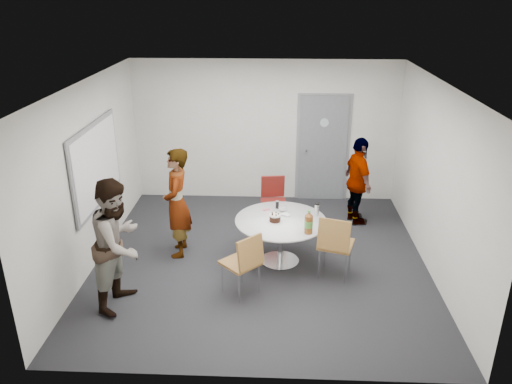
{
  "coord_description": "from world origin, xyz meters",
  "views": [
    {
      "loc": [
        0.22,
        -6.7,
        3.91
      ],
      "look_at": [
        -0.08,
        0.25,
        1.03
      ],
      "focal_mm": 35.0,
      "sensor_mm": 36.0,
      "label": 1
    }
  ],
  "objects_px": {
    "chair_far": "(273,197)",
    "person_right": "(358,181)",
    "whiteboard": "(97,165)",
    "chair_near_left": "(245,259)",
    "person_left": "(118,244)",
    "table": "(283,226)",
    "person_main": "(177,203)",
    "door": "(323,149)",
    "chair_near_right": "(335,241)"
  },
  "relations": [
    {
      "from": "door",
      "to": "whiteboard",
      "type": "xyz_separation_m",
      "value": [
        -3.56,
        -2.28,
        0.42
      ]
    },
    {
      "from": "chair_far",
      "to": "person_right",
      "type": "xyz_separation_m",
      "value": [
        1.46,
        0.17,
        0.24
      ]
    },
    {
      "from": "table",
      "to": "person_right",
      "type": "relative_size",
      "value": 0.87
    },
    {
      "from": "whiteboard",
      "to": "person_right",
      "type": "distance_m",
      "value": 4.32
    },
    {
      "from": "table",
      "to": "person_left",
      "type": "distance_m",
      "value": 2.4
    },
    {
      "from": "table",
      "to": "person_main",
      "type": "height_order",
      "value": "person_main"
    },
    {
      "from": "whiteboard",
      "to": "chair_near_left",
      "type": "relative_size",
      "value": 2.07
    },
    {
      "from": "chair_near_left",
      "to": "person_right",
      "type": "relative_size",
      "value": 0.59
    },
    {
      "from": "whiteboard",
      "to": "person_left",
      "type": "height_order",
      "value": "whiteboard"
    },
    {
      "from": "chair_far",
      "to": "person_right",
      "type": "distance_m",
      "value": 1.49
    },
    {
      "from": "chair_near_left",
      "to": "chair_near_right",
      "type": "bearing_deg",
      "value": -23.16
    },
    {
      "from": "person_main",
      "to": "door",
      "type": "bearing_deg",
      "value": 129.51
    },
    {
      "from": "person_right",
      "to": "whiteboard",
      "type": "bearing_deg",
      "value": 91.32
    },
    {
      "from": "chair_near_right",
      "to": "whiteboard",
      "type": "bearing_deg",
      "value": -173.31
    },
    {
      "from": "table",
      "to": "person_main",
      "type": "relative_size",
      "value": 0.79
    },
    {
      "from": "person_main",
      "to": "person_right",
      "type": "bearing_deg",
      "value": 108.32
    },
    {
      "from": "chair_far",
      "to": "person_left",
      "type": "distance_m",
      "value": 3.12
    },
    {
      "from": "whiteboard",
      "to": "person_main",
      "type": "relative_size",
      "value": 1.11
    },
    {
      "from": "door",
      "to": "chair_far",
      "type": "distance_m",
      "value": 1.63
    },
    {
      "from": "door",
      "to": "person_main",
      "type": "bearing_deg",
      "value": -135.88
    },
    {
      "from": "person_main",
      "to": "person_left",
      "type": "xyz_separation_m",
      "value": [
        -0.49,
        -1.35,
        0.02
      ]
    },
    {
      "from": "table",
      "to": "person_right",
      "type": "distance_m",
      "value": 1.96
    },
    {
      "from": "chair_near_right",
      "to": "person_left",
      "type": "xyz_separation_m",
      "value": [
        -2.83,
        -0.71,
        0.28
      ]
    },
    {
      "from": "person_left",
      "to": "person_right",
      "type": "bearing_deg",
      "value": -40.8
    },
    {
      "from": "table",
      "to": "chair_near_right",
      "type": "xyz_separation_m",
      "value": [
        0.73,
        -0.42,
        -0.02
      ]
    },
    {
      "from": "chair_near_right",
      "to": "person_main",
      "type": "height_order",
      "value": "person_main"
    },
    {
      "from": "chair_far",
      "to": "person_left",
      "type": "height_order",
      "value": "person_left"
    },
    {
      "from": "chair_near_left",
      "to": "person_main",
      "type": "bearing_deg",
      "value": 89.55
    },
    {
      "from": "door",
      "to": "person_left",
      "type": "xyz_separation_m",
      "value": [
        -2.87,
        -3.66,
        -0.15
      ]
    },
    {
      "from": "chair_near_right",
      "to": "person_main",
      "type": "distance_m",
      "value": 2.44
    },
    {
      "from": "door",
      "to": "table",
      "type": "bearing_deg",
      "value": -106.98
    },
    {
      "from": "person_left",
      "to": "chair_near_left",
      "type": "bearing_deg",
      "value": -70.15
    },
    {
      "from": "door",
      "to": "person_left",
      "type": "relative_size",
      "value": 1.21
    },
    {
      "from": "chair_far",
      "to": "person_right",
      "type": "relative_size",
      "value": 0.57
    },
    {
      "from": "chair_far",
      "to": "person_main",
      "type": "bearing_deg",
      "value": 29.39
    },
    {
      "from": "table",
      "to": "person_main",
      "type": "xyz_separation_m",
      "value": [
        -1.61,
        0.22,
        0.24
      ]
    },
    {
      "from": "whiteboard",
      "to": "person_right",
      "type": "bearing_deg",
      "value": 16.4
    },
    {
      "from": "chair_far",
      "to": "person_right",
      "type": "height_order",
      "value": "person_right"
    },
    {
      "from": "door",
      "to": "chair_near_left",
      "type": "relative_size",
      "value": 2.31
    },
    {
      "from": "table",
      "to": "chair_far",
      "type": "bearing_deg",
      "value": 96.78
    },
    {
      "from": "person_left",
      "to": "chair_far",
      "type": "bearing_deg",
      "value": -26.93
    },
    {
      "from": "whiteboard",
      "to": "person_main",
      "type": "xyz_separation_m",
      "value": [
        1.18,
        -0.03,
        -0.59
      ]
    },
    {
      "from": "person_left",
      "to": "person_right",
      "type": "height_order",
      "value": "person_left"
    },
    {
      "from": "table",
      "to": "person_right",
      "type": "height_order",
      "value": "person_right"
    },
    {
      "from": "table",
      "to": "chair_near_left",
      "type": "distance_m",
      "value": 1.04
    },
    {
      "from": "table",
      "to": "person_main",
      "type": "bearing_deg",
      "value": 172.19
    },
    {
      "from": "person_left",
      "to": "person_right",
      "type": "distance_m",
      "value": 4.28
    },
    {
      "from": "table",
      "to": "chair_far",
      "type": "relative_size",
      "value": 1.52
    },
    {
      "from": "door",
      "to": "chair_near_left",
      "type": "bearing_deg",
      "value": -110.39
    },
    {
      "from": "chair_near_right",
      "to": "person_right",
      "type": "relative_size",
      "value": 0.62
    }
  ]
}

